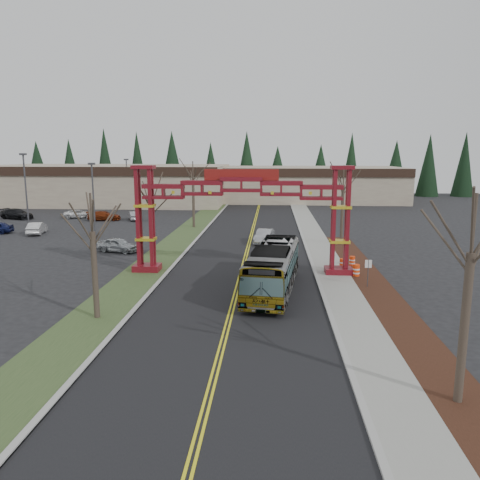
# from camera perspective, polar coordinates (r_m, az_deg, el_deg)

# --- Properties ---
(ground) EXTENTS (200.00, 200.00, 0.00)m
(ground) POSITION_cam_1_polar(r_m,az_deg,el_deg) (22.25, -3.03, -15.78)
(ground) COLOR black
(ground) RESTS_ON ground
(road) EXTENTS (12.00, 110.00, 0.02)m
(road) POSITION_cam_1_polar(r_m,az_deg,el_deg) (45.93, 0.75, -1.84)
(road) COLOR black
(road) RESTS_ON ground
(lane_line_left) EXTENTS (0.12, 100.00, 0.01)m
(lane_line_left) POSITION_cam_1_polar(r_m,az_deg,el_deg) (45.93, 0.60, -1.82)
(lane_line_left) COLOR yellow
(lane_line_left) RESTS_ON road
(lane_line_right) EXTENTS (0.12, 100.00, 0.01)m
(lane_line_right) POSITION_cam_1_polar(r_m,az_deg,el_deg) (45.92, 0.90, -1.82)
(lane_line_right) COLOR yellow
(lane_line_right) RESTS_ON road
(curb_right) EXTENTS (0.30, 110.00, 0.15)m
(curb_right) POSITION_cam_1_polar(r_m,az_deg,el_deg) (45.99, 8.42, -1.86)
(curb_right) COLOR #ABAAA5
(curb_right) RESTS_ON ground
(sidewalk_right) EXTENTS (2.60, 110.00, 0.14)m
(sidewalk_right) POSITION_cam_1_polar(r_m,az_deg,el_deg) (46.13, 10.22, -1.87)
(sidewalk_right) COLOR gray
(sidewalk_right) RESTS_ON ground
(landscape_strip) EXTENTS (2.60, 50.00, 0.12)m
(landscape_strip) POSITION_cam_1_polar(r_m,az_deg,el_deg) (32.29, 17.71, -7.64)
(landscape_strip) COLOR black
(landscape_strip) RESTS_ON ground
(grass_median) EXTENTS (4.00, 110.00, 0.08)m
(grass_median) POSITION_cam_1_polar(r_m,az_deg,el_deg) (47.04, -9.03, -1.64)
(grass_median) COLOR #354C26
(grass_median) RESTS_ON ground
(curb_left) EXTENTS (0.30, 110.00, 0.15)m
(curb_left) POSITION_cam_1_polar(r_m,az_deg,el_deg) (46.65, -6.82, -1.64)
(curb_left) COLOR #ABAAA5
(curb_left) RESTS_ON ground
(gateway_arch) EXTENTS (18.20, 1.60, 8.90)m
(gateway_arch) POSITION_cam_1_polar(r_m,az_deg,el_deg) (38.07, 0.17, 4.70)
(gateway_arch) COLOR #600C11
(gateway_arch) RESTS_ON ground
(retail_building_west) EXTENTS (46.00, 22.30, 7.50)m
(retail_building_west) POSITION_cam_1_polar(r_m,az_deg,el_deg) (97.52, -15.62, 6.57)
(retail_building_west) COLOR gray
(retail_building_west) RESTS_ON ground
(retail_building_east) EXTENTS (38.00, 20.30, 7.00)m
(retail_building_east) POSITION_cam_1_polar(r_m,az_deg,el_deg) (100.22, 8.30, 6.80)
(retail_building_east) COLOR gray
(retail_building_east) RESTS_ON ground
(conifer_treeline) EXTENTS (116.10, 5.60, 13.00)m
(conifer_treeline) POSITION_cam_1_polar(r_m,az_deg,el_deg) (111.86, 2.84, 8.80)
(conifer_treeline) COLOR black
(conifer_treeline) RESTS_ON ground
(transit_bus) EXTENTS (4.28, 12.30, 3.35)m
(transit_bus) POSITION_cam_1_polar(r_m,az_deg,el_deg) (33.89, 4.05, -3.46)
(transit_bus) COLOR #A3A5AB
(transit_bus) RESTS_ON ground
(silver_sedan) EXTENTS (2.37, 4.82, 1.52)m
(silver_sedan) POSITION_cam_1_polar(r_m,az_deg,el_deg) (52.03, 2.98, 0.46)
(silver_sedan) COLOR #A5A8AD
(silver_sedan) RESTS_ON ground
(parked_car_near_a) EXTENTS (4.56, 2.80, 1.45)m
(parked_car_near_a) POSITION_cam_1_polar(r_m,az_deg,el_deg) (48.85, -14.67, -0.58)
(parked_car_near_a) COLOR #B0B5B8
(parked_car_near_a) RESTS_ON ground
(parked_car_near_b) EXTENTS (2.54, 4.69, 1.47)m
(parked_car_near_b) POSITION_cam_1_polar(r_m,az_deg,el_deg) (63.07, -23.52, 1.34)
(parked_car_near_b) COLOR white
(parked_car_near_b) RESTS_ON ground
(parked_car_mid_a) EXTENTS (5.10, 2.76, 1.40)m
(parked_car_mid_a) POSITION_cam_1_polar(r_m,az_deg,el_deg) (72.43, -16.24, 2.86)
(parked_car_mid_a) COLOR maroon
(parked_car_mid_a) RESTS_ON ground
(parked_car_far_a) EXTENTS (2.93, 4.26, 1.33)m
(parked_car_far_a) POSITION_cam_1_polar(r_m,az_deg,el_deg) (71.62, -12.80, 2.91)
(parked_car_far_a) COLOR #A7A8AE
(parked_car_far_a) RESTS_ON ground
(parked_car_far_b) EXTENTS (4.97, 3.58, 1.26)m
(parked_car_far_b) POSITION_cam_1_polar(r_m,az_deg,el_deg) (76.52, -19.05, 3.04)
(parked_car_far_b) COLOR white
(parked_car_far_b) RESTS_ON ground
(parked_car_far_c) EXTENTS (5.72, 3.64, 1.54)m
(parked_car_far_c) POSITION_cam_1_polar(r_m,az_deg,el_deg) (78.81, -25.57, 2.89)
(parked_car_far_c) COLOR black
(parked_car_far_c) RESTS_ON ground
(bare_tree_median_near) EXTENTS (3.46, 3.46, 7.60)m
(bare_tree_median_near) POSITION_cam_1_polar(r_m,az_deg,el_deg) (28.71, -17.56, 0.89)
(bare_tree_median_near) COLOR #382D26
(bare_tree_median_near) RESTS_ON ground
(bare_tree_median_mid) EXTENTS (3.41, 3.41, 8.01)m
(bare_tree_median_mid) POSITION_cam_1_polar(r_m,az_deg,el_deg) (41.32, -10.82, 4.62)
(bare_tree_median_mid) COLOR #382D26
(bare_tree_median_mid) RESTS_ON ground
(bare_tree_median_far) EXTENTS (3.46, 3.46, 8.81)m
(bare_tree_median_far) POSITION_cam_1_polar(r_m,az_deg,el_deg) (62.62, -5.75, 7.40)
(bare_tree_median_far) COLOR #382D26
(bare_tree_median_far) RESTS_ON ground
(bare_tree_right_near) EXTENTS (3.42, 3.42, 8.42)m
(bare_tree_right_near) POSITION_cam_1_polar(r_m,az_deg,el_deg) (19.62, 26.34, -1.56)
(bare_tree_right_near) COLOR #382D26
(bare_tree_right_near) RESTS_ON ground
(bare_tree_right_far) EXTENTS (3.24, 3.24, 8.63)m
(bare_tree_right_far) POSITION_cam_1_polar(r_m,az_deg,el_deg) (51.09, 12.47, 6.46)
(bare_tree_right_far) COLOR #382D26
(bare_tree_right_far) RESTS_ON ground
(light_pole_near) EXTENTS (0.76, 0.38, 8.77)m
(light_pole_near) POSITION_cam_1_polar(r_m,az_deg,el_deg) (57.67, -17.46, 5.30)
(light_pole_near) COLOR #3F3F44
(light_pole_near) RESTS_ON ground
(light_pole_mid) EXTENTS (0.85, 0.43, 9.86)m
(light_pole_mid) POSITION_cam_1_polar(r_m,az_deg,el_deg) (69.89, -24.69, 6.18)
(light_pole_mid) COLOR #3F3F44
(light_pole_mid) RESTS_ON ground
(light_pole_far) EXTENTS (0.77, 0.38, 8.88)m
(light_pole_far) POSITION_cam_1_polar(r_m,az_deg,el_deg) (85.87, -13.60, 7.10)
(light_pole_far) COLOR #3F3F44
(light_pole_far) RESTS_ON ground
(street_sign) EXTENTS (0.49, 0.06, 2.15)m
(street_sign) POSITION_cam_1_polar(r_m,az_deg,el_deg) (35.69, 15.36, -3.31)
(street_sign) COLOR #3F3F44
(street_sign) RESTS_ON ground
(barrel_south) EXTENTS (0.57, 0.57, 1.05)m
(barrel_south) POSITION_cam_1_polar(r_m,az_deg,el_deg) (38.85, 13.97, -3.68)
(barrel_south) COLOR #FE3E0E
(barrel_south) RESTS_ON ground
(barrel_mid) EXTENTS (0.50, 0.50, 0.92)m
(barrel_mid) POSITION_cam_1_polar(r_m,az_deg,el_deg) (41.26, 12.36, -2.87)
(barrel_mid) COLOR #FE3E0E
(barrel_mid) RESTS_ON ground
(barrel_north) EXTENTS (0.51, 0.51, 0.94)m
(barrel_north) POSITION_cam_1_polar(r_m,az_deg,el_deg) (42.34, 13.51, -2.57)
(barrel_north) COLOR #FE3E0E
(barrel_north) RESTS_ON ground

